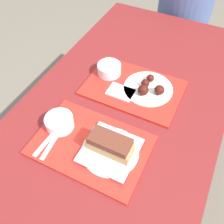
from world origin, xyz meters
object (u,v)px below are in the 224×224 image
(tray_far, at_px, (133,88))
(tray_near, at_px, (91,145))
(wings_plate_far, at_px, (149,88))
(brisket_sandwich_plate, at_px, (110,147))
(bowl_coleslaw_near, at_px, (59,122))
(bowl_coleslaw_far, at_px, (109,69))
(person_seated_across, at_px, (185,8))

(tray_far, bearing_deg, tray_near, -93.80)
(tray_near, height_order, tray_far, same)
(wings_plate_far, bearing_deg, tray_far, -169.47)
(tray_near, height_order, wings_plate_far, wings_plate_far)
(brisket_sandwich_plate, bearing_deg, bowl_coleslaw_near, 175.65)
(bowl_coleslaw_near, bearing_deg, wings_plate_far, 54.96)
(bowl_coleslaw_far, xyz_separation_m, wings_plate_far, (0.22, -0.03, -0.01))
(brisket_sandwich_plate, bearing_deg, person_seated_across, 92.90)
(tray_near, relative_size, person_seated_across, 0.65)
(person_seated_across, bearing_deg, wings_plate_far, -85.26)
(tray_far, xyz_separation_m, person_seated_across, (-0.01, 0.95, -0.05))
(person_seated_across, bearing_deg, bowl_coleslaw_far, -98.72)
(bowl_coleslaw_near, height_order, wings_plate_far, wings_plate_far)
(tray_near, relative_size, bowl_coleslaw_near, 3.88)
(brisket_sandwich_plate, bearing_deg, tray_near, -177.93)
(tray_far, relative_size, wings_plate_far, 1.95)
(brisket_sandwich_plate, height_order, bowl_coleslaw_far, brisket_sandwich_plate)
(brisket_sandwich_plate, xyz_separation_m, bowl_coleslaw_far, (-0.21, 0.40, -0.00))
(bowl_coleslaw_near, relative_size, person_seated_across, 0.17)
(bowl_coleslaw_far, height_order, person_seated_across, person_seated_across)
(tray_near, relative_size, bowl_coleslaw_far, 3.88)
(tray_far, distance_m, wings_plate_far, 0.07)
(tray_near, xyz_separation_m, person_seated_across, (0.02, 1.32, -0.05))
(tray_far, height_order, person_seated_across, person_seated_across)
(bowl_coleslaw_near, bearing_deg, tray_near, -7.75)
(brisket_sandwich_plate, distance_m, wings_plate_far, 0.38)
(tray_near, bearing_deg, wings_plate_far, 75.97)
(brisket_sandwich_plate, relative_size, person_seated_across, 0.32)
(wings_plate_far, distance_m, person_seated_across, 0.94)
(tray_far, distance_m, person_seated_across, 0.95)
(wings_plate_far, bearing_deg, person_seated_across, 94.74)
(tray_near, bearing_deg, person_seated_across, 89.26)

